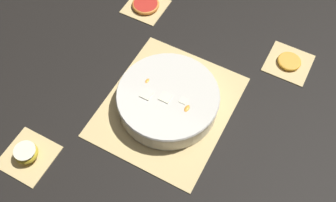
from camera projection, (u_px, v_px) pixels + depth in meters
name	position (u px, v px, depth m)	size (l,w,h in m)	color
ground_plane	(168.00, 107.00, 1.16)	(6.00, 6.00, 0.00)	black
bamboo_mat_center	(168.00, 106.00, 1.16)	(0.41, 0.35, 0.01)	#D6B775
coaster_mat_near_left	(146.00, 6.00, 1.37)	(0.13, 0.13, 0.01)	#D6B775
coaster_mat_near_right	(29.00, 156.00, 1.07)	(0.13, 0.13, 0.01)	#D6B775
coaster_mat_far_left	(289.00, 63.00, 1.24)	(0.13, 0.13, 0.01)	#D6B775
fruit_salad_bowl	(168.00, 99.00, 1.12)	(0.30, 0.30, 0.07)	silver
apple_half	(26.00, 153.00, 1.05)	(0.06, 0.06, 0.04)	gold
orange_slice_whole	(289.00, 61.00, 1.23)	(0.07, 0.07, 0.01)	#F9A338
grapefruit_slice	(146.00, 4.00, 1.36)	(0.10, 0.10, 0.01)	red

